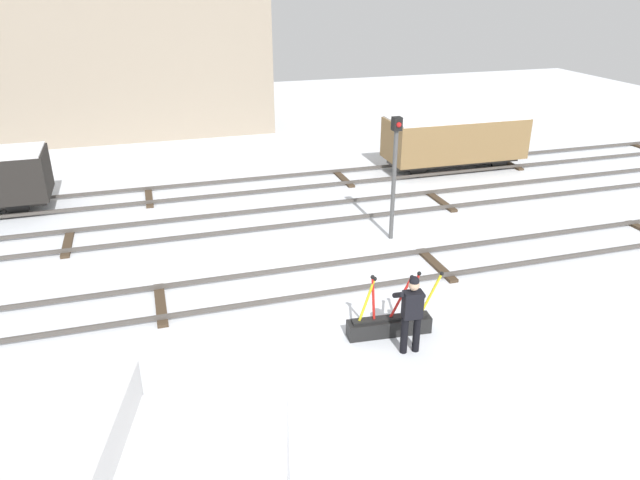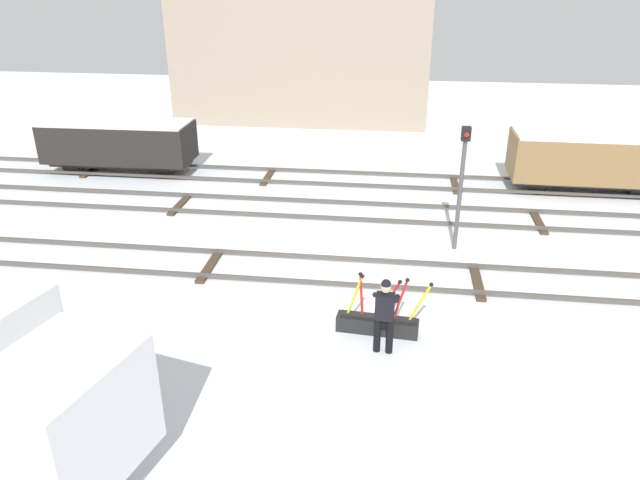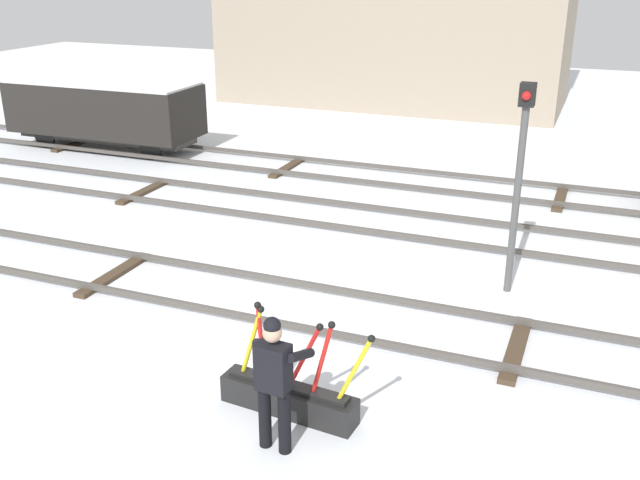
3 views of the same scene
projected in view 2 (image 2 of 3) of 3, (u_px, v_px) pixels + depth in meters
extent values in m
plane|color=silver|center=(340.00, 275.00, 15.69)|extent=(60.00, 60.00, 0.00)
cube|color=#4C4742|center=(337.00, 283.00, 14.99)|extent=(44.00, 0.07, 0.10)
cube|color=#4C4742|center=(343.00, 258.00, 16.29)|extent=(44.00, 0.07, 0.10)
cube|color=#423323|center=(210.00, 266.00, 16.09)|extent=(0.24, 1.94, 0.08)
cube|color=#423323|center=(477.00, 282.00, 15.26)|extent=(0.24, 1.94, 0.08)
cube|color=#4C4742|center=(351.00, 219.00, 18.85)|extent=(44.00, 0.07, 0.10)
cube|color=#4C4742|center=(355.00, 202.00, 20.15)|extent=(44.00, 0.07, 0.10)
cube|color=#423323|center=(180.00, 204.00, 20.22)|extent=(0.24, 1.94, 0.08)
cube|color=#423323|center=(538.00, 222.00, 18.85)|extent=(0.24, 1.94, 0.08)
cube|color=#4C4742|center=(358.00, 185.00, 21.77)|extent=(44.00, 0.07, 0.10)
cube|color=#4C4742|center=(361.00, 172.00, 23.07)|extent=(44.00, 0.07, 0.10)
cube|color=#423323|center=(94.00, 170.00, 23.69)|extent=(0.24, 1.94, 0.08)
cube|color=#423323|center=(268.00, 177.00, 22.87)|extent=(0.24, 1.94, 0.08)
cube|color=#423323|center=(455.00, 185.00, 22.05)|extent=(0.24, 1.94, 0.08)
cube|color=black|center=(377.00, 325.00, 13.15)|extent=(1.82, 0.51, 0.36)
cube|color=black|center=(378.00, 317.00, 13.07)|extent=(1.63, 0.33, 0.06)
cylinder|color=yellow|center=(355.00, 296.00, 12.97)|extent=(0.37, 0.09, 1.02)
sphere|color=black|center=(362.00, 276.00, 12.73)|extent=(0.09, 0.09, 0.09)
cylinder|color=red|center=(361.00, 296.00, 12.93)|extent=(0.13, 0.07, 1.05)
sphere|color=black|center=(360.00, 274.00, 12.72)|extent=(0.09, 0.09, 0.09)
cylinder|color=red|center=(389.00, 300.00, 12.84)|extent=(0.49, 0.10, 0.98)
sphere|color=black|center=(400.00, 282.00, 12.60)|extent=(0.09, 0.09, 0.09)
cylinder|color=red|center=(400.00, 300.00, 12.78)|extent=(0.31, 0.08, 1.03)
sphere|color=black|center=(407.00, 280.00, 12.54)|extent=(0.09, 0.09, 0.09)
cylinder|color=yellow|center=(420.00, 303.00, 12.71)|extent=(0.47, 0.09, 0.99)
sphere|color=black|center=(431.00, 285.00, 12.47)|extent=(0.09, 0.09, 0.09)
cylinder|color=black|center=(377.00, 334.00, 12.43)|extent=(0.15, 0.15, 0.81)
cylinder|color=black|center=(390.00, 336.00, 12.38)|extent=(0.15, 0.15, 0.81)
cube|color=black|center=(385.00, 307.00, 12.11)|extent=(0.40, 0.27, 0.57)
sphere|color=tan|center=(386.00, 288.00, 11.93)|extent=(0.22, 0.22, 0.22)
sphere|color=black|center=(386.00, 284.00, 11.90)|extent=(0.20, 0.20, 0.20)
cylinder|color=black|center=(376.00, 295.00, 12.31)|extent=(0.15, 0.52, 0.37)
cylinder|color=black|center=(397.00, 298.00, 12.27)|extent=(0.15, 0.55, 0.29)
cube|color=silver|center=(61.00, 414.00, 8.61)|extent=(2.35, 2.50, 1.90)
cube|color=black|center=(109.00, 411.00, 8.17)|extent=(0.47, 1.74, 0.76)
cylinder|color=black|center=(89.00, 411.00, 10.22)|extent=(0.93, 0.46, 0.90)
cylinder|color=#4C4C4C|center=(460.00, 196.00, 16.50)|extent=(0.12, 0.12, 3.17)
cube|color=black|center=(466.00, 134.00, 15.77)|extent=(0.24, 0.24, 0.36)
sphere|color=red|center=(467.00, 135.00, 15.65)|extent=(0.14, 0.14, 0.14)
cube|color=gray|center=(304.00, 36.00, 30.56)|extent=(12.74, 5.40, 8.30)
cube|color=#2D2B28|center=(122.00, 162.00, 23.40)|extent=(5.40, 1.26, 0.20)
cube|color=black|center=(119.00, 142.00, 23.06)|extent=(5.69, 2.06, 1.43)
cube|color=white|center=(116.00, 123.00, 22.75)|extent=(5.58, 1.98, 0.06)
cylinder|color=black|center=(71.00, 166.00, 23.12)|extent=(0.70, 0.11, 0.70)
cylinder|color=black|center=(84.00, 158.00, 24.10)|extent=(0.70, 0.11, 0.70)
cylinder|color=black|center=(162.00, 169.00, 22.74)|extent=(0.70, 0.11, 0.70)
cylinder|color=black|center=(172.00, 161.00, 23.72)|extent=(0.70, 0.11, 0.70)
cube|color=#2D2B28|center=(585.00, 181.00, 21.37)|extent=(5.07, 1.29, 0.20)
cube|color=olive|center=(589.00, 157.00, 21.01)|extent=(5.35, 2.11, 1.52)
cube|color=white|center=(593.00, 135.00, 20.68)|extent=(5.24, 2.03, 0.06)
cylinder|color=black|center=(537.00, 185.00, 21.10)|extent=(0.70, 0.11, 0.70)
cylinder|color=black|center=(532.00, 175.00, 22.12)|extent=(0.70, 0.11, 0.70)
cylinder|color=black|center=(630.00, 179.00, 21.68)|extent=(0.70, 0.11, 0.70)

